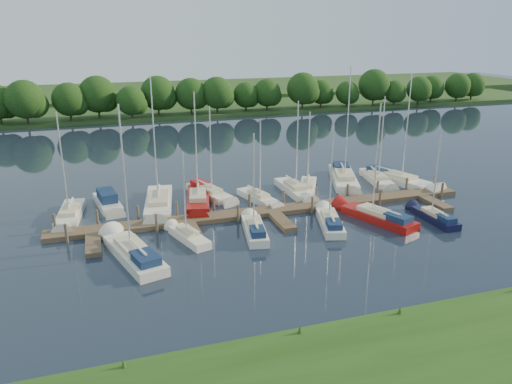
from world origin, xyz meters
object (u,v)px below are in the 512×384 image
object	(u,v)px
dock	(274,213)
sailboat_s_2	(255,230)
sailboat_n_0	(70,216)
sailboat_n_5	(259,199)
motorboat	(108,204)

from	to	relation	value
dock	sailboat_s_2	world-z (taller)	sailboat_s_2
sailboat_n_0	sailboat_n_5	size ratio (longest dim) A/B	1.20
sailboat_n_5	sailboat_s_2	distance (m)	8.34
dock	sailboat_s_2	bearing A→B (deg)	-129.71
dock	sailboat_n_0	bearing A→B (deg)	164.99
sailboat_n_0	dock	bearing A→B (deg)	171.71
sailboat_n_5	sailboat_s_2	size ratio (longest dim) A/B	0.94
sailboat_s_2	motorboat	bearing A→B (deg)	147.36
sailboat_n_0	motorboat	xyz separation A→B (m)	(3.46, 2.10, 0.12)
motorboat	sailboat_n_5	distance (m)	14.68
dock	sailboat_n_5	xyz separation A→B (m)	(-0.08, 4.12, 0.07)
sailboat_n_0	motorboat	bearing A→B (deg)	-141.98
dock	sailboat_n_0	xyz separation A→B (m)	(-17.94, 4.81, 0.07)
dock	motorboat	world-z (taller)	motorboat
motorboat	dock	bearing A→B (deg)	145.46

